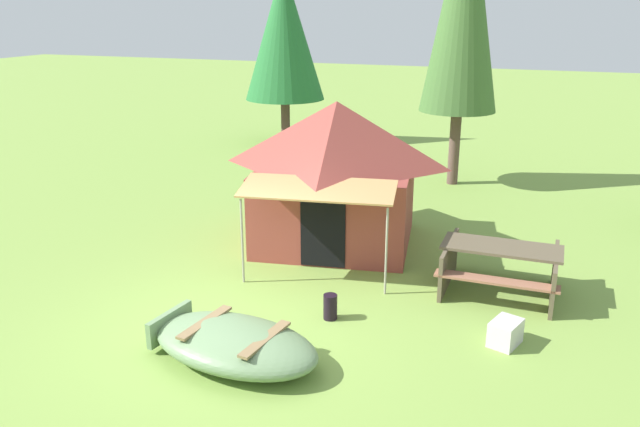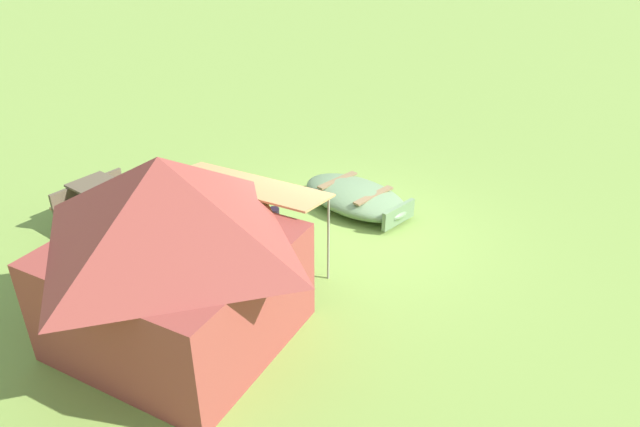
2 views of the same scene
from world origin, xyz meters
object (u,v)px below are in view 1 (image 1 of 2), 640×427
picnic_table (500,264)px  canvas_cabin_tent (336,171)px  beached_rowboat (234,343)px  fuel_can (330,307)px  cooler_box (505,333)px  pine_tree_back_right (284,33)px

picnic_table → canvas_cabin_tent: bearing=158.4°
beached_rowboat → fuel_can: size_ratio=6.58×
cooler_box → pine_tree_back_right: pine_tree_back_right is taller
picnic_table → cooler_box: 1.68m
canvas_cabin_tent → pine_tree_back_right: (-4.50, 8.14, 2.05)m
fuel_can → pine_tree_back_right: size_ratio=0.07×
picnic_table → cooler_box: size_ratio=3.96×
beached_rowboat → pine_tree_back_right: size_ratio=0.44×
pine_tree_back_right → canvas_cabin_tent: bearing=-61.1°
beached_rowboat → fuel_can: beached_rowboat is taller
fuel_can → cooler_box: bearing=2.7°
canvas_cabin_tent → picnic_table: canvas_cabin_tent is taller
cooler_box → pine_tree_back_right: (-7.83, 11.00, 3.25)m
beached_rowboat → fuel_can: bearing=62.8°
picnic_table → fuel_can: picnic_table is taller
picnic_table → pine_tree_back_right: 12.41m
picnic_table → fuel_can: (-2.16, -1.75, -0.29)m
cooler_box → fuel_can: 2.40m
pine_tree_back_right → beached_rowboat: bearing=-69.6°
canvas_cabin_tent → picnic_table: 3.44m
canvas_cabin_tent → fuel_can: bearing=-72.6°
canvas_cabin_tent → pine_tree_back_right: pine_tree_back_right is taller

